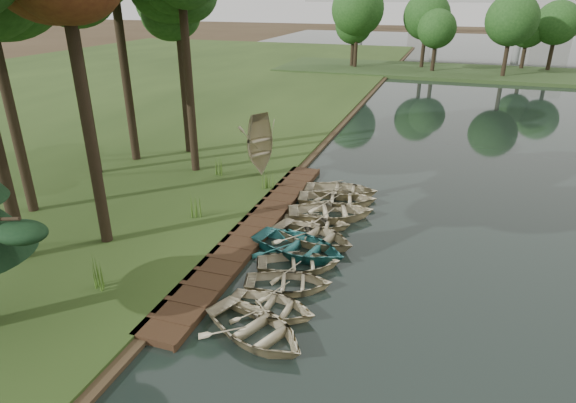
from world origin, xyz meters
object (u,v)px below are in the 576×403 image
(rowboat_1, at_px, (272,305))
(rowboat_2, at_px, (289,281))
(boardwalk, at_px, (255,229))
(stored_rowboat, at_px, (260,169))
(rowboat_0, at_px, (256,327))

(rowboat_1, relative_size, rowboat_2, 0.97)
(boardwalk, bearing_deg, stored_rowboat, 109.32)
(rowboat_2, bearing_deg, rowboat_0, 162.05)
(boardwalk, bearing_deg, rowboat_2, -53.15)
(rowboat_0, xyz_separation_m, rowboat_1, (0.05, 1.27, -0.06))
(boardwalk, relative_size, stored_rowboat, 4.55)
(rowboat_1, bearing_deg, rowboat_0, -178.54)
(rowboat_0, bearing_deg, rowboat_2, 21.52)
(rowboat_0, distance_m, rowboat_1, 1.27)
(boardwalk, xyz_separation_m, rowboat_2, (2.87, -3.83, 0.22))
(boardwalk, height_order, rowboat_2, rowboat_2)
(boardwalk, distance_m, rowboat_0, 7.16)
(boardwalk, height_order, rowboat_1, rowboat_1)
(rowboat_1, xyz_separation_m, rowboat_2, (0.07, 1.51, 0.01))
(rowboat_0, height_order, rowboat_2, rowboat_0)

